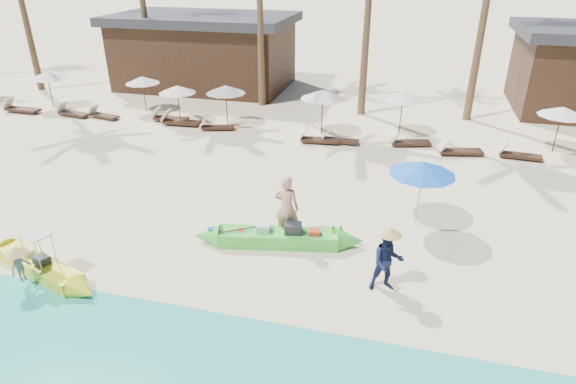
% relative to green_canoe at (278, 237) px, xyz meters
% --- Properties ---
extents(ground, '(240.00, 240.00, 0.00)m').
position_rel_green_canoe_xyz_m(ground, '(-1.34, -0.72, -0.23)').
color(ground, beige).
rests_on(ground, ground).
extents(green_canoe, '(5.45, 1.41, 0.70)m').
position_rel_green_canoe_xyz_m(green_canoe, '(0.00, 0.00, 0.00)').
color(green_canoe, green).
rests_on(green_canoe, ground).
extents(yellow_canoe, '(4.71, 1.89, 1.27)m').
position_rel_green_canoe_xyz_m(yellow_canoe, '(-5.70, -2.90, -0.03)').
color(yellow_canoe, yellow).
rests_on(yellow_canoe, ground).
extents(tourist, '(0.75, 0.52, 1.99)m').
position_rel_green_canoe_xyz_m(tourist, '(0.14, 0.45, 0.76)').
color(tourist, tan).
rests_on(tourist, ground).
extents(vendor_green, '(0.94, 0.81, 1.64)m').
position_rel_green_canoe_xyz_m(vendor_green, '(3.14, -1.30, 0.59)').
color(vendor_green, '#161D3D').
rests_on(vendor_green, ground).
extents(vendor_yellow, '(0.39, 0.60, 0.87)m').
position_rel_green_canoe_xyz_m(vendor_yellow, '(-5.67, -3.48, 0.38)').
color(vendor_yellow, gray).
rests_on(vendor_yellow, ground).
extents(blue_umbrella, '(1.97, 1.97, 2.12)m').
position_rel_green_canoe_xyz_m(blue_umbrella, '(3.83, 2.16, 1.68)').
color(blue_umbrella, '#99999E').
rests_on(blue_umbrella, ground).
extents(resort_parasol_2, '(1.88, 1.88, 1.94)m').
position_rel_green_canoe_xyz_m(resort_parasol_2, '(-15.61, 10.23, 1.51)').
color(resort_parasol_2, '#392217').
rests_on(resort_parasol_2, ground).
extents(lounger_2_left, '(1.99, 0.65, 0.67)m').
position_rel_green_canoe_xyz_m(lounger_2_left, '(-16.65, 8.98, -0.01)').
color(lounger_2_left, '#392217').
rests_on(lounger_2_left, ground).
extents(resort_parasol_3, '(1.79, 1.79, 1.84)m').
position_rel_green_canoe_xyz_m(resort_parasol_3, '(-10.35, 10.87, 1.42)').
color(resort_parasol_3, '#392217').
rests_on(resort_parasol_3, ground).
extents(lounger_3_left, '(1.83, 0.76, 0.60)m').
position_rel_green_canoe_xyz_m(lounger_3_left, '(-13.58, 9.07, -0.03)').
color(lounger_3_left, '#392217').
rests_on(lounger_3_left, ground).
extents(lounger_3_right, '(1.73, 0.83, 0.56)m').
position_rel_green_canoe_xyz_m(lounger_3_right, '(-11.86, 9.19, -0.05)').
color(lounger_3_right, '#392217').
rests_on(lounger_3_right, ground).
extents(resort_parasol_4, '(1.81, 1.81, 1.87)m').
position_rel_green_canoe_xyz_m(resort_parasol_4, '(-7.69, 9.50, 1.45)').
color(resort_parasol_4, '#392217').
rests_on(resort_parasol_4, ground).
extents(lounger_4_left, '(1.85, 0.68, 0.62)m').
position_rel_green_canoe_xyz_m(lounger_4_left, '(-8.37, 9.57, -0.03)').
color(lounger_4_left, '#392217').
rests_on(lounger_4_left, ground).
extents(lounger_4_right, '(1.93, 0.69, 0.65)m').
position_rel_green_canoe_xyz_m(lounger_4_right, '(-7.58, 9.14, -0.02)').
color(lounger_4_right, '#392217').
rests_on(lounger_4_right, ground).
extents(resort_parasol_5, '(1.91, 1.91, 1.96)m').
position_rel_green_canoe_xyz_m(resort_parasol_5, '(-5.29, 9.76, 1.54)').
color(resort_parasol_5, '#392217').
rests_on(resort_parasol_5, ground).
extents(lounger_5_left, '(1.69, 0.92, 0.55)m').
position_rel_green_canoe_xyz_m(lounger_5_left, '(-5.60, 8.92, -0.05)').
color(lounger_5_left, '#392217').
rests_on(lounger_5_left, ground).
extents(resort_parasol_6, '(2.02, 2.02, 2.08)m').
position_rel_green_canoe_xyz_m(resort_parasol_6, '(-0.59, 9.65, 1.64)').
color(resort_parasol_6, '#392217').
rests_on(resort_parasol_6, ground).
extents(lounger_6_left, '(1.81, 0.68, 0.60)m').
position_rel_green_canoe_xyz_m(lounger_6_left, '(-0.56, 8.42, -0.03)').
color(lounger_6_left, '#392217').
rests_on(lounger_6_left, ground).
extents(lounger_6_right, '(1.64, 0.58, 0.55)m').
position_rel_green_canoe_xyz_m(lounger_6_right, '(0.36, 8.64, -0.05)').
color(lounger_6_right, '#392217').
rests_on(lounger_6_right, ground).
extents(resort_parasol_7, '(1.94, 1.94, 2.00)m').
position_rel_green_canoe_xyz_m(resort_parasol_7, '(2.92, 10.58, 1.57)').
color(resort_parasol_7, '#392217').
rests_on(resort_parasol_7, ground).
extents(lounger_7_left, '(1.86, 1.00, 0.60)m').
position_rel_green_canoe_xyz_m(lounger_7_left, '(3.34, 9.06, -0.03)').
color(lounger_7_left, '#392217').
rests_on(lounger_7_left, ground).
extents(lounger_7_right, '(1.92, 0.95, 0.63)m').
position_rel_green_canoe_xyz_m(lounger_7_right, '(5.39, 8.52, -0.03)').
color(lounger_7_right, '#392217').
rests_on(lounger_7_right, ground).
extents(resort_parasol_8, '(1.90, 1.90, 1.95)m').
position_rel_green_canoe_xyz_m(resort_parasol_8, '(9.33, 9.92, 1.53)').
color(resort_parasol_8, '#392217').
rests_on(resort_parasol_8, ground).
extents(lounger_8_left, '(1.75, 0.66, 0.58)m').
position_rel_green_canoe_xyz_m(lounger_8_left, '(7.74, 8.72, -0.04)').
color(lounger_8_left, '#392217').
rests_on(lounger_8_left, ground).
extents(pavilion_west, '(10.80, 6.60, 4.30)m').
position_rel_green_canoe_xyz_m(pavilion_west, '(-9.34, 16.78, 1.96)').
color(pavilion_west, '#392217').
rests_on(pavilion_west, ground).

